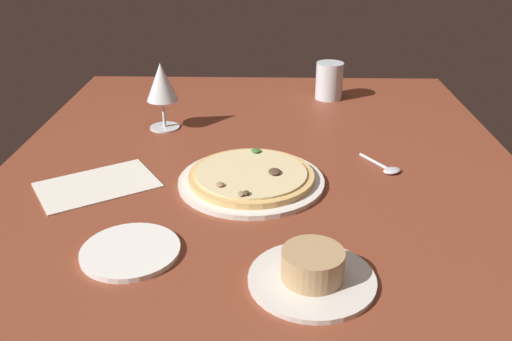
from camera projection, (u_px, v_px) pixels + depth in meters
dining_table at (261, 194)px, 107.83cm from camera, size 150.00×110.00×4.00cm
pizza_main at (251, 178)px, 107.01cm from camera, size 28.75×28.75×3.34cm
ramekin_on_saucer at (312, 271)px, 78.58cm from camera, size 18.70×18.70×5.22cm
wine_glass_far at (162, 84)px, 129.65cm from camera, size 7.57×7.57×16.34cm
water_glass at (329, 83)px, 153.61cm from camera, size 7.65×7.65×10.24cm
side_plate at (131, 251)px, 85.62cm from camera, size 15.66×15.66×0.90cm
paper_menu at (97, 185)px, 106.61cm from camera, size 24.05×26.32×0.30cm
spoon at (387, 168)px, 112.80cm from camera, size 10.74×7.94×1.00cm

